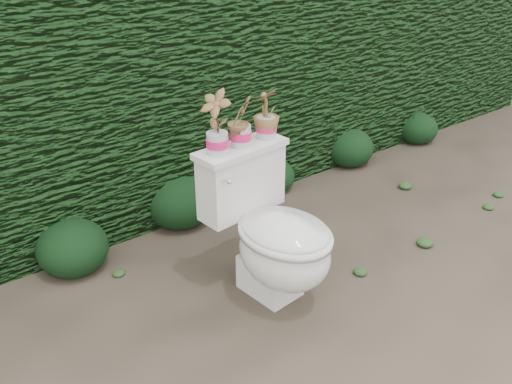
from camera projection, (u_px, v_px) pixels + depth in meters
ground at (297, 302)px, 2.84m from camera, size 60.00×60.00×0.00m
hedge at (142, 85)px, 3.60m from camera, size 8.00×1.00×1.60m
toilet at (273, 236)px, 2.75m from camera, size 0.52×0.72×0.78m
potted_plant_left at (217, 124)px, 2.56m from camera, size 0.15×0.18×0.30m
potted_plant_center at (240, 123)px, 2.66m from camera, size 0.15×0.13×0.25m
potted_plant_right at (266, 115)px, 2.77m from camera, size 0.17×0.17×0.24m
liriope_clump_2 at (72, 243)px, 3.05m from camera, size 0.40×0.40×0.32m
liriope_clump_3 at (180, 197)px, 3.51m from camera, size 0.44×0.44×0.35m
liriope_clump_4 at (273, 172)px, 3.96m from camera, size 0.33×0.33×0.26m
liriope_clump_5 at (349, 144)px, 4.37m from camera, size 0.40×0.40×0.32m
liriope_clump_6 at (418, 125)px, 4.81m from camera, size 0.36×0.36×0.29m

